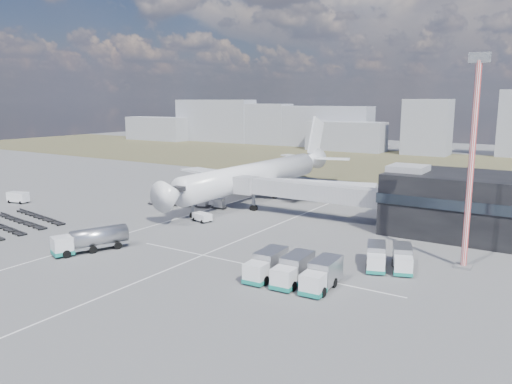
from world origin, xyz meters
The scene contains 15 objects.
ground centered at (0.00, 0.00, 0.00)m, with size 420.00×420.00×0.00m, color #565659.
grass_strip centered at (0.00, 110.00, 0.01)m, with size 420.00×90.00×0.01m, color #4E452F.
lane_markings centered at (9.77, 3.00, 0.01)m, with size 47.12×110.00×0.01m.
terminal centered at (47.77, 23.96, 5.25)m, with size 30.40×16.40×11.00m.
jet_bridge centered at (15.90, 20.42, 5.05)m, with size 30.30×3.80×7.05m.
airliner centered at (0.00, 32.38, 5.29)m, with size 51.59×64.53×17.62m.
skyline centered at (-6.21, 149.97, 10.49)m, with size 304.73×27.02×25.99m.
fuel_tanker centered at (1.10, -15.24, 1.73)m, with size 6.51×10.91×3.45m.
pushback_tug centered at (3.41, 7.61, 0.78)m, with size 3.54×1.99×1.57m, color silver.
utility_van centered at (-40.34, -0.51, 1.18)m, with size 4.44×2.01×2.36m, color silver.
catering_truck centered at (11.98, 38.67, 1.42)m, with size 3.84×6.46×2.77m.
service_trucks_near centered at (32.00, -10.68, 1.65)m, with size 10.33×8.02×3.03m.
service_trucks_far centered at (40.08, 0.67, 1.49)m, with size 7.59×8.28×2.74m.
uld_row centered at (-7.46, 16.16, 1.13)m, with size 17.03×6.48×1.89m.
floodlight_mast centered at (48.23, 6.40, 13.76)m, with size 2.57×2.12×27.45m.
Camera 1 is at (59.04, -61.23, 21.67)m, focal length 35.00 mm.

